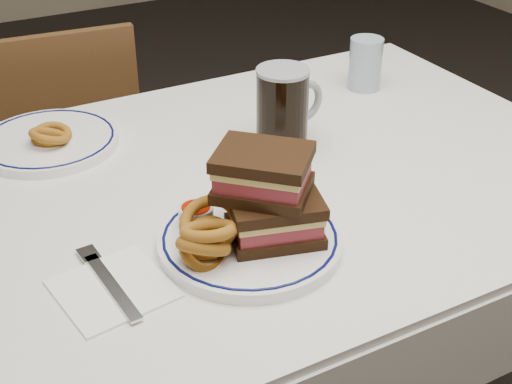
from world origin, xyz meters
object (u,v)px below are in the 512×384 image
main_plate (250,240)px  far_plate (49,141)px  reuben_sandwich (269,195)px  chair_far (65,158)px  beer_mug (284,109)px

main_plate → far_plate: (-0.18, 0.46, -0.00)m
reuben_sandwich → far_plate: (-0.21, 0.47, -0.08)m
reuben_sandwich → main_plate: bearing=160.6°
chair_far → reuben_sandwich: bearing=-85.2°
main_plate → far_plate: main_plate is taller
reuben_sandwich → beer_mug: size_ratio=1.08×
main_plate → reuben_sandwich: (0.03, -0.01, 0.08)m
beer_mug → chair_far: bearing=109.3°
chair_far → beer_mug: size_ratio=5.22×
main_plate → reuben_sandwich: 0.08m
reuben_sandwich → far_plate: 0.52m
main_plate → reuben_sandwich: reuben_sandwich is taller
chair_far → far_plate: chair_far is taller
chair_far → main_plate: bearing=-86.7°
chair_far → far_plate: 0.60m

